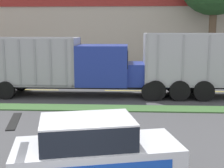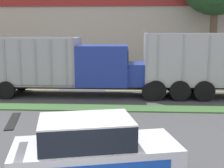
% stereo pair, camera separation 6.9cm
% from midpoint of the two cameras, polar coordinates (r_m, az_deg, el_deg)
% --- Properties ---
extents(grass_verge, '(120.00, 1.21, 0.06)m').
position_cam_midpoint_polar(grass_verge, '(15.41, -0.79, -4.42)').
color(grass_verge, '#3D6633').
rests_on(grass_verge, ground_plane).
extents(centre_line_3, '(2.40, 0.14, 0.01)m').
position_cam_midpoint_polar(centre_line_3, '(20.67, -12.81, -1.02)').
color(centre_line_3, yellow).
rests_on(centre_line_3, ground_plane).
extents(centre_line_4, '(2.40, 0.14, 0.01)m').
position_cam_midpoint_polar(centre_line_4, '(19.87, 2.33, -1.22)').
color(centre_line_4, yellow).
rests_on(centre_line_4, ground_plane).
extents(centre_line_5, '(2.40, 0.14, 0.01)m').
position_cam_midpoint_polar(centre_line_5, '(20.51, 17.60, -1.33)').
color(centre_line_5, yellow).
rests_on(centre_line_5, ground_plane).
extents(dump_truck_far_right, '(12.41, 2.83, 3.39)m').
position_cam_midpoint_polar(dump_truck_far_right, '(18.35, -5.29, 2.70)').
color(dump_truck_far_right, black).
rests_on(dump_truck_far_right, ground_plane).
extents(rally_car, '(4.41, 2.63, 1.75)m').
position_cam_midpoint_polar(rally_car, '(7.98, -3.21, -12.08)').
color(rally_car, silver).
rests_on(rally_car, ground_plane).
extents(store_building_backdrop, '(36.75, 12.10, 6.77)m').
position_cam_midpoint_polar(store_building_backdrop, '(35.47, -4.32, 9.20)').
color(store_building_backdrop, '#BCB29E').
rests_on(store_building_backdrop, ground_plane).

